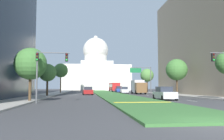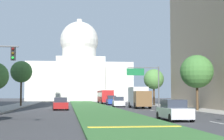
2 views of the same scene
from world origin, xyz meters
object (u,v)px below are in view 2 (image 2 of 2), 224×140
(capitol_building, at_px, (79,73))
(overhead_guide_sign, at_px, (147,78))
(sedan_distant, at_px, (119,102))
(city_bus, at_px, (105,96))
(street_tree_right_mid, at_px, (197,72))
(street_tree_right_far, at_px, (154,79))
(sedan_lead_stopped, at_px, (174,111))
(street_tree_left_far, at_px, (21,72))
(sedan_midblock, at_px, (60,104))
(sedan_far_horizon, at_px, (111,101))
(box_truck_delivery, at_px, (139,97))

(capitol_building, xyz_separation_m, overhead_guide_sign, (8.50, -62.66, -4.59))
(sedan_distant, xyz_separation_m, city_bus, (-0.10, 19.48, 0.97))
(overhead_guide_sign, bearing_deg, street_tree_right_mid, -75.96)
(street_tree_right_far, xyz_separation_m, sedan_lead_stopped, (-7.05, -33.74, -4.01))
(overhead_guide_sign, xyz_separation_m, street_tree_left_far, (-20.23, 6.87, 1.26))
(street_tree_right_mid, relative_size, sedan_midblock, 1.55)
(overhead_guide_sign, relative_size, sedan_midblock, 1.47)
(street_tree_right_far, bearing_deg, sedan_distant, -154.24)
(overhead_guide_sign, distance_m, street_tree_left_far, 21.41)
(capitol_building, relative_size, street_tree_left_far, 4.30)
(street_tree_right_mid, xyz_separation_m, sedan_distant, (-7.15, 16.81, -4.05))
(sedan_far_horizon, bearing_deg, street_tree_right_far, -48.23)
(capitol_building, distance_m, street_tree_left_far, 57.10)
(overhead_guide_sign, bearing_deg, sedan_midblock, -153.92)
(street_tree_left_far, bearing_deg, sedan_midblock, -62.86)
(box_truck_delivery, bearing_deg, sedan_far_horizon, 96.84)
(street_tree_right_mid, xyz_separation_m, sedan_midblock, (-16.56, 6.28, -4.06))
(overhead_guide_sign, xyz_separation_m, sedan_lead_stopped, (-4.04, -26.40, -3.85))
(overhead_guide_sign, height_order, box_truck_delivery, overhead_guide_sign)
(overhead_guide_sign, distance_m, box_truck_delivery, 4.01)
(sedan_lead_stopped, relative_size, box_truck_delivery, 0.71)
(sedan_midblock, bearing_deg, sedan_lead_stopped, -64.87)
(sedan_lead_stopped, xyz_separation_m, city_bus, (-0.00, 49.87, 0.99))
(street_tree_right_mid, height_order, sedan_far_horizon, street_tree_right_mid)
(box_truck_delivery, bearing_deg, overhead_guide_sign, 51.05)
(overhead_guide_sign, distance_m, sedan_lead_stopped, 26.98)
(sedan_far_horizon, height_order, box_truck_delivery, box_truck_delivery)
(overhead_guide_sign, height_order, sedan_distant, overhead_guide_sign)
(street_tree_left_far, distance_m, sedan_lead_stopped, 37.35)
(overhead_guide_sign, height_order, street_tree_right_mid, street_tree_right_mid)
(sedan_midblock, height_order, sedan_distant, sedan_distant)
(overhead_guide_sign, xyz_separation_m, city_bus, (-4.04, 23.47, -2.86))
(street_tree_right_far, distance_m, sedan_distant, 8.68)
(capitol_building, distance_m, sedan_midblock, 69.88)
(city_bus, bearing_deg, street_tree_left_far, -134.29)
(overhead_guide_sign, bearing_deg, street_tree_right_far, 67.76)
(city_bus, bearing_deg, overhead_guide_sign, -80.22)
(sedan_lead_stopped, bearing_deg, capitol_building, 92.87)
(sedan_lead_stopped, xyz_separation_m, sedan_distant, (0.10, 30.39, 0.02))
(sedan_distant, height_order, box_truck_delivery, box_truck_delivery)
(box_truck_delivery, height_order, city_bus, box_truck_delivery)
(street_tree_right_mid, bearing_deg, box_truck_delivery, 114.62)
(overhead_guide_sign, relative_size, sedan_far_horizon, 1.39)
(sedan_lead_stopped, xyz_separation_m, sedan_far_horizon, (0.30, 41.29, 0.08))
(street_tree_left_far, height_order, city_bus, street_tree_left_far)
(capitol_building, height_order, overhead_guide_sign, capitol_building)
(sedan_lead_stopped, xyz_separation_m, sedan_midblock, (-9.31, 19.86, 0.01))
(street_tree_left_far, xyz_separation_m, sedan_midblock, (6.87, -13.41, -5.10))
(sedan_far_horizon, bearing_deg, sedan_midblock, -114.16)
(overhead_guide_sign, xyz_separation_m, sedan_far_horizon, (-3.74, 14.89, -3.77))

